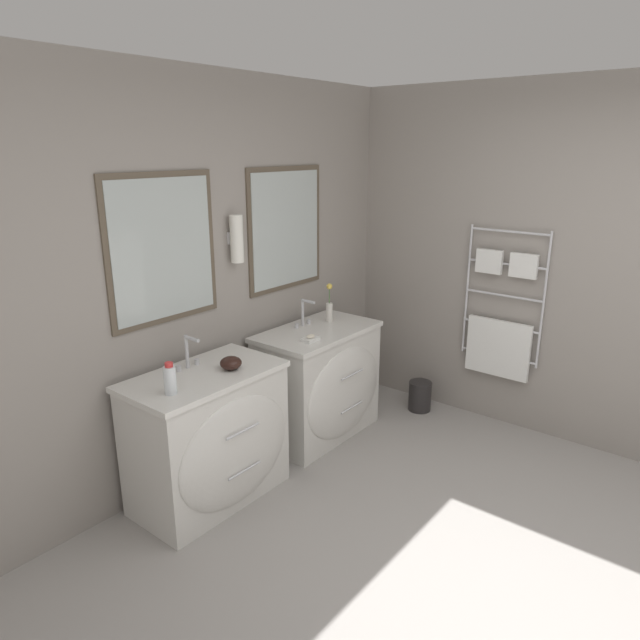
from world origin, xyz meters
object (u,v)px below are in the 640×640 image
object	(u,v)px
amenity_bowl	(231,363)
waste_bin	(420,395)
vanity_left	(211,437)
vanity_right	(321,382)
toiletry_bottle	(170,379)
flower_vase	(329,307)

from	to	relation	value
amenity_bowl	waste_bin	xyz separation A→B (m)	(1.78, -0.34, -0.75)
vanity_left	amenity_bowl	xyz separation A→B (m)	(0.15, -0.05, 0.45)
vanity_right	toiletry_bottle	xyz separation A→B (m)	(-1.39, -0.05, 0.50)
vanity_right	toiletry_bottle	size ratio (longest dim) A/B	5.26
vanity_right	waste_bin	size ratio (longest dim) A/B	3.81
vanity_left	flower_vase	world-z (taller)	flower_vase
waste_bin	vanity_right	bearing A→B (deg)	155.21
vanity_left	waste_bin	size ratio (longest dim) A/B	3.81
vanity_right	amenity_bowl	xyz separation A→B (m)	(-0.94, -0.05, 0.45)
waste_bin	flower_vase	bearing A→B (deg)	143.06
flower_vase	waste_bin	size ratio (longest dim) A/B	1.20
vanity_right	amenity_bowl	distance (m)	1.04
waste_bin	amenity_bowl	bearing A→B (deg)	169.08
vanity_left	waste_bin	xyz separation A→B (m)	(1.93, -0.39, -0.30)
vanity_left	flower_vase	size ratio (longest dim) A/B	3.19
toiletry_bottle	flower_vase	xyz separation A→B (m)	(1.60, 0.14, 0.03)
vanity_left	flower_vase	distance (m)	1.40
toiletry_bottle	waste_bin	xyz separation A→B (m)	(2.23, -0.34, -0.80)
amenity_bowl	flower_vase	bearing A→B (deg)	6.66
vanity_left	amenity_bowl	distance (m)	0.48
vanity_right	waste_bin	bearing A→B (deg)	-24.79
vanity_left	vanity_right	xyz separation A→B (m)	(1.08, 0.00, 0.00)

